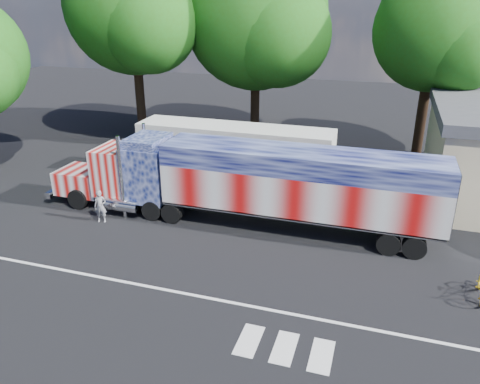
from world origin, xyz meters
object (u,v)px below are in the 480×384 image
(tree_ne_a, at_px, (436,32))
(coach_bus, at_px, (234,153))
(semi_truck, at_px, (249,182))
(tree_n_mid, at_px, (258,18))
(tree_nw_a, at_px, (134,6))
(woman, at_px, (100,206))

(tree_ne_a, bearing_deg, coach_bus, -141.67)
(semi_truck, distance_m, tree_ne_a, 17.65)
(coach_bus, relative_size, tree_n_mid, 0.82)
(coach_bus, relative_size, tree_nw_a, 0.79)
(tree_n_mid, xyz_separation_m, tree_ne_a, (12.36, -0.99, -0.67))
(tree_n_mid, bearing_deg, semi_truck, -75.70)
(tree_ne_a, distance_m, tree_nw_a, 21.01)
(semi_truck, height_order, tree_ne_a, tree_ne_a)
(tree_n_mid, relative_size, tree_nw_a, 0.97)
(coach_bus, bearing_deg, tree_nw_a, 145.81)
(semi_truck, xyz_separation_m, coach_bus, (-2.53, 5.42, -0.44))
(semi_truck, relative_size, tree_n_mid, 1.40)
(coach_bus, xyz_separation_m, tree_ne_a, (11.03, 8.72, 6.69))
(semi_truck, distance_m, tree_nw_a, 18.95)
(tree_ne_a, height_order, tree_nw_a, tree_nw_a)
(woman, xyz_separation_m, tree_ne_a, (15.63, 16.27, 7.65))
(woman, height_order, tree_n_mid, tree_n_mid)
(coach_bus, bearing_deg, semi_truck, -65.00)
(semi_truck, xyz_separation_m, tree_n_mid, (-3.86, 15.14, 6.92))
(semi_truck, distance_m, woman, 7.57)
(coach_bus, relative_size, woman, 7.07)
(woman, bearing_deg, coach_bus, 42.12)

